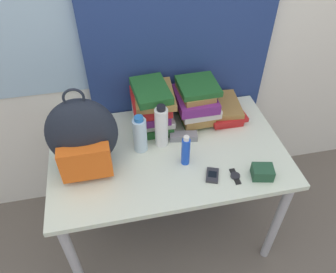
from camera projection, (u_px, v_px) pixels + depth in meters
wall_back at (149, 22)px, 1.72m from camera, size 6.00×0.06×2.50m
curtain_blue at (181, 23)px, 1.70m from camera, size 1.05×0.04×2.50m
desk at (168, 162)px, 1.80m from camera, size 1.23×0.75×0.74m
backpack at (83, 136)px, 1.54m from camera, size 0.34×0.24×0.45m
book_stack_left at (152, 106)px, 1.80m from camera, size 0.24×0.29×0.26m
book_stack_center at (196, 102)px, 1.85m from camera, size 0.24×0.27×0.24m
book_stack_right at (224, 109)px, 1.93m from camera, size 0.23×0.29×0.08m
water_bottle at (140, 134)px, 1.68m from camera, size 0.07×0.07×0.22m
sports_bottle at (161, 127)px, 1.69m from camera, size 0.07×0.07×0.25m
sunscreen_bottle at (186, 151)px, 1.62m from camera, size 0.04×0.04×0.18m
cell_phone at (212, 175)px, 1.60m from camera, size 0.09×0.10×0.02m
sunglasses_case at (183, 136)px, 1.79m from camera, size 0.16×0.08×0.04m
camera_pouch at (262, 172)px, 1.59m from camera, size 0.12×0.10×0.06m
wristwatch at (235, 176)px, 1.60m from camera, size 0.05×0.10×0.01m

